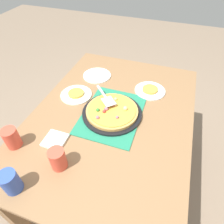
{
  "coord_description": "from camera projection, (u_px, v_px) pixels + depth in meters",
  "views": [
    {
      "loc": [
        -0.85,
        -0.29,
        1.64
      ],
      "look_at": [
        0.0,
        0.0,
        0.77
      ],
      "focal_mm": 31.51,
      "sensor_mm": 36.0,
      "label": 1
    }
  ],
  "objects": [
    {
      "name": "ground_plane",
      "position": [
        112.0,
        173.0,
        1.78
      ],
      "size": [
        8.0,
        8.0,
        0.0
      ],
      "primitive_type": "plane",
      "color": "#84705B"
    },
    {
      "name": "plate_far_right",
      "position": [
        76.0,
        95.0,
        1.4
      ],
      "size": [
        0.22,
        0.22,
        0.01
      ],
      "primitive_type": "cylinder",
      "color": "white",
      "rests_on": "dining_table"
    },
    {
      "name": "dining_table",
      "position": [
        112.0,
        126.0,
        1.34
      ],
      "size": [
        1.4,
        1.0,
        0.75
      ],
      "color": "olive",
      "rests_on": "ground_plane"
    },
    {
      "name": "napkin_stack",
      "position": [
        55.0,
        140.0,
        1.1
      ],
      "size": [
        0.12,
        0.12,
        0.02
      ],
      "primitive_type": "cube",
      "color": "white",
      "rests_on": "dining_table"
    },
    {
      "name": "served_slice_right",
      "position": [
        76.0,
        93.0,
        1.39
      ],
      "size": [
        0.11,
        0.11,
        0.02
      ],
      "primitive_type": "cylinder",
      "color": "gold",
      "rests_on": "plate_far_right"
    },
    {
      "name": "pizza_server",
      "position": [
        106.0,
        97.0,
        1.28
      ],
      "size": [
        0.19,
        0.19,
        0.01
      ],
      "color": "silver",
      "rests_on": "pizza"
    },
    {
      "name": "pizza",
      "position": [
        112.0,
        111.0,
        1.24
      ],
      "size": [
        0.33,
        0.33,
        0.05
      ],
      "color": "tan",
      "rests_on": "pizza_pan"
    },
    {
      "name": "plate_near_left",
      "position": [
        150.0,
        91.0,
        1.43
      ],
      "size": [
        0.22,
        0.22,
        0.01
      ],
      "primitive_type": "cylinder",
      "color": "white",
      "rests_on": "dining_table"
    },
    {
      "name": "cup_far",
      "position": [
        12.0,
        138.0,
        1.05
      ],
      "size": [
        0.08,
        0.08,
        0.12
      ],
      "primitive_type": "cylinder",
      "color": "#E04C38",
      "rests_on": "dining_table"
    },
    {
      "name": "pizza_pan",
      "position": [
        112.0,
        113.0,
        1.25
      ],
      "size": [
        0.38,
        0.38,
        0.01
      ],
      "primitive_type": "cylinder",
      "color": "black",
      "rests_on": "placemat"
    },
    {
      "name": "cup_near",
      "position": [
        11.0,
        182.0,
        0.87
      ],
      "size": [
        0.08,
        0.08,
        0.12
      ],
      "primitive_type": "cylinder",
      "color": "#3351AD",
      "rests_on": "dining_table"
    },
    {
      "name": "cup_corner",
      "position": [
        58.0,
        159.0,
        0.96
      ],
      "size": [
        0.08,
        0.08,
        0.12
      ],
      "primitive_type": "cylinder",
      "color": "#E04C38",
      "rests_on": "dining_table"
    },
    {
      "name": "served_slice_left",
      "position": [
        150.0,
        89.0,
        1.42
      ],
      "size": [
        0.11,
        0.11,
        0.02
      ],
      "primitive_type": "cylinder",
      "color": "gold",
      "rests_on": "plate_near_left"
    },
    {
      "name": "plate_side",
      "position": [
        97.0,
        75.0,
        1.57
      ],
      "size": [
        0.22,
        0.22,
        0.01
      ],
      "primitive_type": "cylinder",
      "color": "white",
      "rests_on": "dining_table"
    },
    {
      "name": "placemat",
      "position": [
        112.0,
        114.0,
        1.26
      ],
      "size": [
        0.48,
        0.36,
        0.01
      ],
      "primitive_type": "cube",
      "color": "#237F5B",
      "rests_on": "dining_table"
    }
  ]
}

